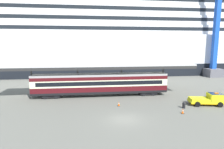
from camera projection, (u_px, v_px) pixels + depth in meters
ground_plane at (125, 119)px, 23.70m from camera, size 400.00×400.00×0.00m
cruise_ship at (142, 31)px, 69.77m from camera, size 162.13×31.92×41.72m
platform_canopy at (101, 66)px, 34.39m from camera, size 34.63×5.30×5.85m
train_carriage at (101, 84)px, 34.49m from camera, size 24.38×2.81×4.11m
service_truck at (210, 99)px, 29.21m from camera, size 5.48×2.97×2.02m
traffic_cone_near at (183, 111)px, 25.65m from camera, size 0.36×0.36×0.70m
traffic_cone_mid at (119, 104)px, 28.89m from camera, size 0.36×0.36×0.70m
dockside_crane at (217, 26)px, 54.41m from camera, size 9.62×4.40×50.63m
quay_bollard at (184, 105)px, 27.82m from camera, size 0.48×0.48×0.96m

